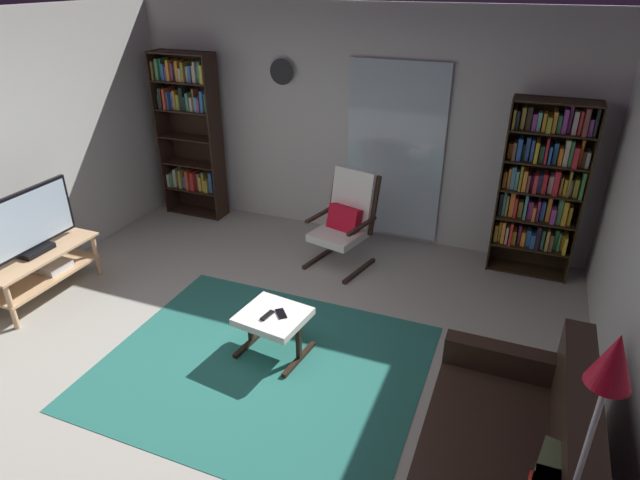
# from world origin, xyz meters

# --- Properties ---
(ground_plane) EXTENTS (7.02, 7.02, 0.00)m
(ground_plane) POSITION_xyz_m (0.00, 0.00, 0.00)
(ground_plane) COLOR #A3A095
(wall_back) EXTENTS (5.60, 0.06, 2.60)m
(wall_back) POSITION_xyz_m (0.00, 2.90, 1.30)
(wall_back) COLOR beige
(wall_back) RESTS_ON ground
(glass_door_panel) EXTENTS (1.10, 0.01, 2.00)m
(glass_door_panel) POSITION_xyz_m (0.49, 2.83, 1.05)
(glass_door_panel) COLOR silver
(area_rug) EXTENTS (2.54, 2.12, 0.01)m
(area_rug) POSITION_xyz_m (0.17, 0.16, 0.00)
(area_rug) COLOR #25695E
(area_rug) RESTS_ON ground
(tv_stand) EXTENTS (0.50, 1.14, 0.47)m
(tv_stand) POSITION_xyz_m (-2.32, 0.34, 0.31)
(tv_stand) COLOR tan
(tv_stand) RESTS_ON ground
(television) EXTENTS (0.20, 1.00, 0.62)m
(television) POSITION_xyz_m (-2.32, 0.32, 0.77)
(television) COLOR black
(television) RESTS_ON tv_stand
(bookshelf_near_tv) EXTENTS (0.78, 0.30, 2.04)m
(bookshelf_near_tv) POSITION_xyz_m (-2.06, 2.63, 1.13)
(bookshelf_near_tv) COLOR black
(bookshelf_near_tv) RESTS_ON ground
(bookshelf_near_sofa) EXTENTS (0.80, 0.30, 1.81)m
(bookshelf_near_sofa) POSITION_xyz_m (2.07, 2.62, 0.97)
(bookshelf_near_sofa) COLOR black
(bookshelf_near_sofa) RESTS_ON ground
(leather_sofa) EXTENTS (0.90, 1.70, 0.88)m
(leather_sofa) POSITION_xyz_m (2.09, -0.49, 0.32)
(leather_sofa) COLOR black
(leather_sofa) RESTS_ON ground
(lounge_armchair) EXTENTS (0.70, 0.77, 1.02)m
(lounge_armchair) POSITION_xyz_m (0.20, 2.06, 0.53)
(lounge_armchair) COLOR black
(lounge_armchair) RESTS_ON ground
(ottoman) EXTENTS (0.58, 0.54, 0.39)m
(ottoman) POSITION_xyz_m (0.18, 0.36, 0.32)
(ottoman) COLOR white
(ottoman) RESTS_ON ground
(tv_remote) EXTENTS (0.06, 0.15, 0.02)m
(tv_remote) POSITION_xyz_m (0.16, 0.31, 0.40)
(tv_remote) COLOR black
(tv_remote) RESTS_ON ottoman
(cell_phone) EXTENTS (0.14, 0.15, 0.01)m
(cell_phone) POSITION_xyz_m (0.25, 0.38, 0.40)
(cell_phone) COLOR black
(cell_phone) RESTS_ON ottoman
(floor_lamp_by_sofa) EXTENTS (0.22, 0.22, 1.74)m
(floor_lamp_by_sofa) POSITION_xyz_m (2.29, -1.03, 1.34)
(floor_lamp_by_sofa) COLOR #A5A5AD
(floor_lamp_by_sofa) RESTS_ON ground
(wall_clock) EXTENTS (0.29, 0.03, 0.29)m
(wall_clock) POSITION_xyz_m (-0.86, 2.82, 1.85)
(wall_clock) COLOR silver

